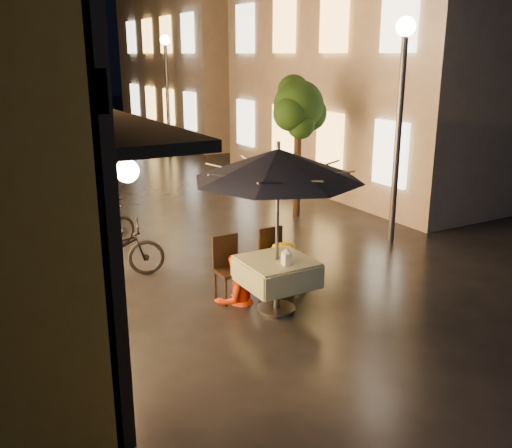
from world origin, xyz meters
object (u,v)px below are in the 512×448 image
cafe_table (277,272)px  bicycle_0 (109,251)px  table_lantern (287,256)px  person_yellow (284,244)px  patio_umbrella (278,164)px  streetlamp_near (401,91)px  person_orange (235,256)px

cafe_table → bicycle_0: (-1.74, 2.44, -0.12)m
table_lantern → person_yellow: size_ratio=0.16×
table_lantern → bicycle_0: 3.24m
patio_umbrella → person_yellow: patio_umbrella is taller
patio_umbrella → bicycle_0: size_ratio=1.37×
table_lantern → person_yellow: person_yellow is taller
streetlamp_near → patio_umbrella: bearing=-156.5°
cafe_table → person_yellow: person_yellow is taller
person_orange → bicycle_0: (-1.37, 1.88, -0.26)m
table_lantern → person_yellow: 0.90m
cafe_table → bicycle_0: 3.00m
bicycle_0 → cafe_table: bearing=-129.4°
person_orange → person_yellow: bearing=171.4°
table_lantern → bicycle_0: table_lantern is taller
table_lantern → streetlamp_near: bearing=26.8°
person_orange → bicycle_0: 2.34m
person_yellow → person_orange: bearing=9.1°
bicycle_0 → person_orange: bearing=-129.0°
cafe_table → person_orange: (-0.37, 0.56, 0.14)m
person_orange → person_yellow: 0.82m
cafe_table → table_lantern: bearing=-90.0°
streetlamp_near → person_yellow: (-3.20, -1.07, -2.13)m
streetlamp_near → cafe_table: size_ratio=4.27×
cafe_table → table_lantern: table_lantern is taller
person_yellow → bicycle_0: 2.93m
cafe_table → person_yellow: bearing=49.3°
table_lantern → person_orange: size_ratio=0.17×
person_orange → patio_umbrella: bearing=118.1°
person_yellow → patio_umbrella: bearing=61.1°
person_yellow → bicycle_0: person_yellow is taller
streetlamp_near → person_orange: streetlamp_near is taller
streetlamp_near → person_orange: (-4.02, -1.03, -2.19)m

